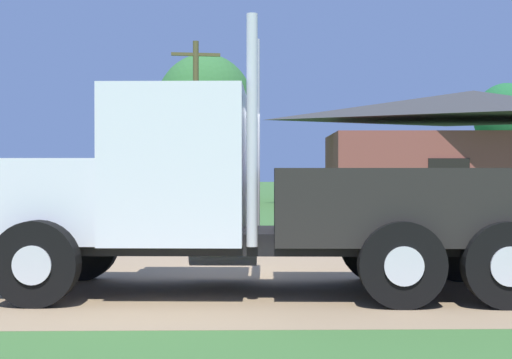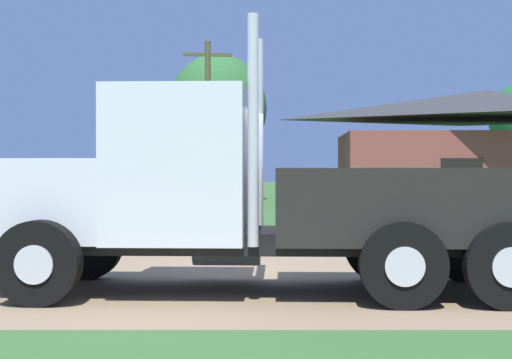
# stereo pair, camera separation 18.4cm
# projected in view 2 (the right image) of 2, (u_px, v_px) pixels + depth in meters

# --- Properties ---
(ground_plane) EXTENTS (200.00, 200.00, 0.00)m
(ground_plane) POSITION_uv_depth(u_px,v_px,m) (232.00, 281.00, 11.29)
(ground_plane) COLOR #3A672E
(dirt_track) EXTENTS (120.00, 6.91, 0.01)m
(dirt_track) POSITION_uv_depth(u_px,v_px,m) (232.00, 281.00, 11.29)
(dirt_track) COLOR #937958
(dirt_track) RESTS_ON ground_plane
(truck_foreground_white) EXTENTS (7.76, 2.90, 3.60)m
(truck_foreground_white) POSITION_uv_depth(u_px,v_px,m) (255.00, 200.00, 10.27)
(truck_foreground_white) COLOR black
(truck_foreground_white) RESTS_ON ground_plane
(shed_building) EXTENTS (14.73, 8.24, 5.54)m
(shed_building) POSITION_uv_depth(u_px,v_px,m) (484.00, 149.00, 36.43)
(shed_building) COLOR brown
(shed_building) RESTS_ON ground_plane
(utility_pole_near) EXTENTS (2.20, 0.41, 7.48)m
(utility_pole_near) POSITION_uv_depth(u_px,v_px,m) (206.00, 119.00, 33.98)
(utility_pole_near) COLOR brown
(utility_pole_near) RESTS_ON ground_plane
(tree_mid) EXTENTS (5.43, 5.43, 8.09)m
(tree_mid) POSITION_uv_depth(u_px,v_px,m) (215.00, 108.00, 41.67)
(tree_mid) COLOR #513823
(tree_mid) RESTS_ON ground_plane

